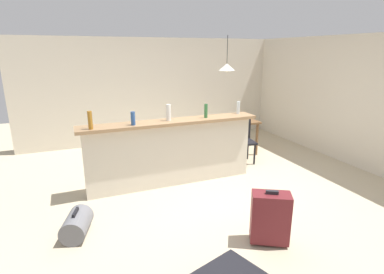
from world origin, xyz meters
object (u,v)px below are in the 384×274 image
(bottle_white, at_px, (169,112))
(suitcase_upright_maroon, at_px, (270,217))
(bottle_blue, at_px, (133,118))
(dining_table, at_px, (230,125))
(duffel_bag_grey, at_px, (77,225))
(bottle_clear, at_px, (238,108))
(bottle_amber, at_px, (90,120))
(pendant_lamp, at_px, (227,67))
(bottle_green, at_px, (206,111))
(dining_chair_near_partition, at_px, (243,137))

(bottle_white, relative_size, suitcase_upright_maroon, 0.39)
(bottle_blue, distance_m, dining_table, 2.65)
(duffel_bag_grey, bearing_deg, bottle_clear, 20.94)
(bottle_amber, height_order, bottle_blue, bottle_amber)
(bottle_amber, relative_size, bottle_white, 1.01)
(bottle_white, relative_size, pendant_lamp, 0.35)
(bottle_amber, bearing_deg, bottle_green, 2.69)
(pendant_lamp, bearing_deg, bottle_blue, -151.86)
(bottle_white, bearing_deg, bottle_green, -2.70)
(bottle_green, relative_size, bottle_clear, 1.07)
(bottle_amber, relative_size, pendant_lamp, 0.36)
(bottle_amber, distance_m, suitcase_upright_maroon, 2.76)
(bottle_white, distance_m, dining_table, 2.11)
(bottle_green, distance_m, bottle_clear, 0.69)
(bottle_amber, height_order, bottle_white, bottle_amber)
(bottle_blue, xyz_separation_m, dining_chair_near_partition, (2.32, 0.59, -0.70))
(bottle_white, bearing_deg, bottle_blue, -171.02)
(bottle_green, bearing_deg, dining_chair_near_partition, 26.27)
(suitcase_upright_maroon, bearing_deg, bottle_clear, 70.01)
(bottle_white, bearing_deg, duffel_bag_grey, -146.26)
(pendant_lamp, relative_size, suitcase_upright_maroon, 1.11)
(bottle_green, height_order, bottle_clear, bottle_green)
(suitcase_upright_maroon, bearing_deg, bottle_amber, 133.18)
(suitcase_upright_maroon, bearing_deg, dining_table, 69.45)
(bottle_white, bearing_deg, bottle_amber, -174.46)
(bottle_blue, bearing_deg, suitcase_upright_maroon, -58.79)
(bottle_green, distance_m, dining_chair_near_partition, 1.39)
(bottle_white, xyz_separation_m, pendant_lamp, (1.63, 1.09, 0.63))
(bottle_amber, relative_size, bottle_green, 1.14)
(bottle_white, height_order, suitcase_upright_maroon, bottle_white)
(pendant_lamp, bearing_deg, bottle_amber, -156.88)
(bottle_green, height_order, duffel_bag_grey, bottle_green)
(bottle_green, distance_m, suitcase_upright_maroon, 2.18)
(dining_table, bearing_deg, pendant_lamp, 161.97)
(dining_chair_near_partition, distance_m, suitcase_upright_maroon, 2.77)
(bottle_clear, bearing_deg, bottle_blue, -175.01)
(dining_table, distance_m, pendant_lamp, 1.23)
(bottle_clear, distance_m, pendant_lamp, 1.25)
(bottle_blue, relative_size, dining_chair_near_partition, 0.22)
(bottle_clear, relative_size, suitcase_upright_maroon, 0.32)
(bottle_blue, xyz_separation_m, duffel_bag_grey, (-0.93, -0.93, -1.06))
(bottle_amber, bearing_deg, pendant_lamp, 23.12)
(bottle_blue, height_order, bottle_green, bottle_green)
(dining_chair_near_partition, bearing_deg, bottle_amber, -168.09)
(pendant_lamp, bearing_deg, dining_table, -18.03)
(bottle_green, bearing_deg, suitcase_upright_maroon, -92.16)
(bottle_clear, height_order, duffel_bag_grey, bottle_clear)
(bottle_amber, bearing_deg, bottle_clear, 4.32)
(suitcase_upright_maroon, bearing_deg, bottle_white, 105.81)
(bottle_white, distance_m, bottle_clear, 1.33)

